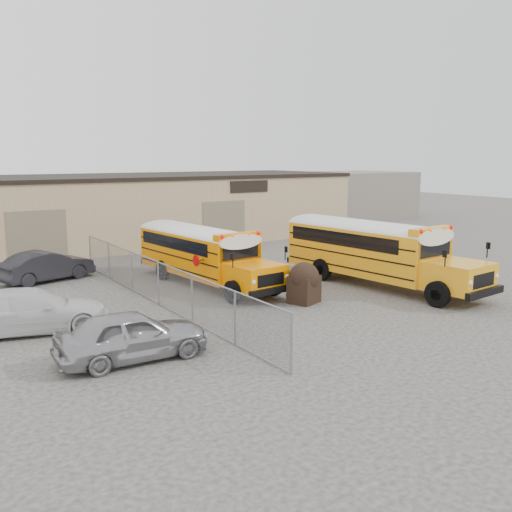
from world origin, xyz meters
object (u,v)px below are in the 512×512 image
car_silver (132,335)px  car_dark (47,266)px  school_bus_left (146,237)px  school_bus_right (284,233)px  tarp_bundle (304,282)px  car_white (32,311)px

car_silver → car_dark: size_ratio=0.99×
school_bus_left → car_silver: school_bus_left is taller
school_bus_right → car_dark: size_ratio=2.36×
school_bus_left → car_silver: size_ratio=2.14×
tarp_bundle → school_bus_right: bearing=59.7°
tarp_bundle → car_white: bearing=169.0°
tarp_bundle → car_silver: tarp_bundle is taller
car_white → car_dark: (2.40, 8.06, -0.01)m
school_bus_left → school_bus_right: school_bus_right is taller
school_bus_right → car_dark: (-12.06, 2.87, -1.02)m
car_silver → car_dark: (0.52, 12.56, -0.02)m
car_white → car_dark: car_white is taller
car_silver → car_dark: bearing=-0.6°
car_white → school_bus_left: bearing=-27.5°
school_bus_left → car_white: (-7.98, -9.12, -0.83)m
school_bus_right → car_white: school_bus_right is taller
tarp_bundle → car_silver: (-8.38, -2.51, -0.11)m
car_dark → car_white: bearing=146.6°
school_bus_right → tarp_bundle: size_ratio=6.24×
school_bus_left → car_dark: school_bus_left is taller
tarp_bundle → car_dark: (-7.86, 10.05, -0.13)m
school_bus_left → school_bus_right: 7.57m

